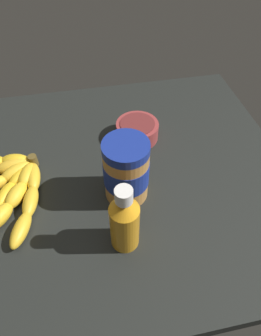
{
  "coord_description": "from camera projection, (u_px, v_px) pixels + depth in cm",
  "views": [
    {
      "loc": [
        -4.96,
        -44.38,
        51.47
      ],
      "look_at": [
        3.38,
        -2.48,
        3.45
      ],
      "focal_mm": 31.2,
      "sensor_mm": 36.0,
      "label": 1
    }
  ],
  "objects": [
    {
      "name": "honey_bottle",
      "position": [
        124.0,
        221.0,
        0.51
      ],
      "size": [
        5.36,
        5.36,
        15.9
      ],
      "color": "orange",
      "rests_on": "ground_plane"
    },
    {
      "name": "small_bowl",
      "position": [
        137.0,
        130.0,
        0.74
      ],
      "size": [
        10.74,
        10.74,
        4.65
      ],
      "color": "#993838",
      "rests_on": "ground_plane"
    },
    {
      "name": "banana_bunch",
      "position": [
        1.0,
        183.0,
        0.64
      ],
      "size": [
        22.64,
        25.24,
        3.55
      ],
      "color": "yellow",
      "rests_on": "ground_plane"
    },
    {
      "name": "peanut_butter_jar",
      "position": [
        126.0,
        171.0,
        0.59
      ],
      "size": [
        9.35,
        9.35,
        14.51
      ],
      "color": "#BF8442",
      "rests_on": "ground_plane"
    },
    {
      "name": "ground_plane",
      "position": [
        115.0,
        177.0,
        0.69
      ],
      "size": [
        82.25,
        71.58,
        3.84
      ],
      "primitive_type": "cube",
      "color": "black"
    }
  ]
}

